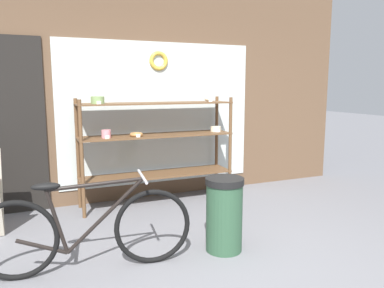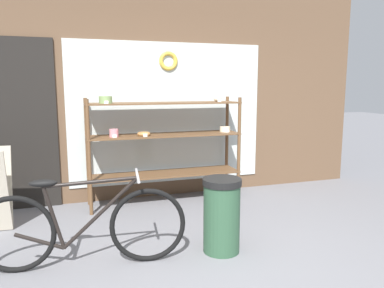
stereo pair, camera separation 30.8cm
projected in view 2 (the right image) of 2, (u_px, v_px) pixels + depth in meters
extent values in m
plane|color=slate|center=(222.00, 279.00, 2.98)|extent=(30.00, 30.00, 0.00)
cube|color=brown|center=(153.00, 82.00, 5.04)|extent=(6.26, 0.08, 3.14)
cube|color=silver|center=(169.00, 113.00, 5.12)|extent=(2.68, 0.02, 1.90)
cube|color=black|center=(21.00, 125.00, 4.55)|extent=(0.84, 0.03, 2.10)
torus|color=gold|center=(168.00, 61.00, 4.99)|extent=(0.26, 0.06, 0.26)
cylinder|color=brown|center=(89.00, 158.00, 4.37)|extent=(0.04, 0.04, 1.37)
cylinder|color=brown|center=(239.00, 150.00, 4.96)|extent=(0.04, 0.04, 1.37)
cylinder|color=brown|center=(87.00, 152.00, 4.75)|extent=(0.04, 0.04, 1.37)
cylinder|color=brown|center=(227.00, 145.00, 5.34)|extent=(0.04, 0.04, 1.37)
cube|color=brown|center=(165.00, 174.00, 4.90)|extent=(1.97, 0.45, 0.02)
cube|color=brown|center=(165.00, 135.00, 4.82)|extent=(1.97, 0.45, 0.02)
cube|color=brown|center=(164.00, 103.00, 4.76)|extent=(1.97, 0.45, 0.02)
cylinder|color=beige|center=(225.00, 129.00, 5.07)|extent=(0.14, 0.14, 0.07)
cube|color=white|center=(227.00, 131.00, 5.00)|extent=(0.05, 0.00, 0.04)
cylinder|color=#7A995B|center=(106.00, 100.00, 4.47)|extent=(0.16, 0.16, 0.09)
cube|color=white|center=(106.00, 102.00, 4.39)|extent=(0.05, 0.00, 0.04)
ellipsoid|color=beige|center=(218.00, 99.00, 4.97)|extent=(0.11, 0.09, 0.08)
cube|color=white|center=(219.00, 100.00, 4.91)|extent=(0.05, 0.00, 0.04)
cylinder|color=pink|center=(114.00, 133.00, 4.56)|extent=(0.11, 0.11, 0.10)
cube|color=white|center=(115.00, 136.00, 4.51)|extent=(0.05, 0.00, 0.04)
torus|color=#B27A42|center=(144.00, 134.00, 4.67)|extent=(0.17, 0.17, 0.05)
cube|color=white|center=(145.00, 135.00, 4.59)|extent=(0.05, 0.00, 0.04)
torus|color=black|center=(14.00, 235.00, 3.04)|extent=(0.66, 0.13, 0.66)
torus|color=black|center=(148.00, 225.00, 3.24)|extent=(0.66, 0.13, 0.66)
cylinder|color=black|center=(101.00, 213.00, 3.15)|extent=(0.64, 0.11, 0.60)
cylinder|color=black|center=(91.00, 182.00, 3.09)|extent=(0.76, 0.13, 0.07)
cylinder|color=black|center=(54.00, 218.00, 3.08)|extent=(0.17, 0.05, 0.54)
cylinder|color=black|center=(40.00, 241.00, 3.09)|extent=(0.39, 0.08, 0.18)
ellipsoid|color=black|center=(43.00, 183.00, 3.02)|extent=(0.23, 0.12, 0.06)
cylinder|color=#B2B2B7|center=(137.00, 175.00, 3.16)|extent=(0.08, 0.46, 0.02)
cylinder|color=#2D5138|center=(222.00, 215.00, 3.44)|extent=(0.34, 0.34, 0.69)
cylinder|color=black|center=(222.00, 182.00, 3.39)|extent=(0.36, 0.36, 0.06)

